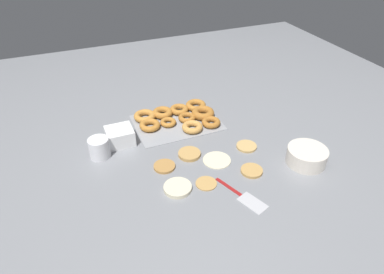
{
  "coord_description": "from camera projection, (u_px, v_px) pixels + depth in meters",
  "views": [
    {
      "loc": [
        0.48,
        1.09,
        0.92
      ],
      "look_at": [
        -0.0,
        -0.07,
        0.04
      ],
      "focal_mm": 32.0,
      "sensor_mm": 36.0,
      "label": 1
    }
  ],
  "objects": [
    {
      "name": "spatula",
      "position": [
        247.0,
        199.0,
        1.27
      ],
      "size": [
        0.12,
        0.23,
        0.01
      ],
      "rotation": [
        0.0,
        0.0,
        1.93
      ],
      "color": "maroon",
      "rests_on": "ground_plane"
    },
    {
      "name": "pancake_5",
      "position": [
        247.0,
        146.0,
        1.54
      ],
      "size": [
        0.09,
        0.09,
        0.01
      ],
      "primitive_type": "cylinder",
      "color": "tan",
      "rests_on": "ground_plane"
    },
    {
      "name": "batter_bowl",
      "position": [
        307.0,
        156.0,
        1.43
      ],
      "size": [
        0.17,
        0.17,
        0.07
      ],
      "color": "silver",
      "rests_on": "ground_plane"
    },
    {
      "name": "paper_cup",
      "position": [
        99.0,
        148.0,
        1.46
      ],
      "size": [
        0.09,
        0.09,
        0.09
      ],
      "color": "white",
      "rests_on": "ground_plane"
    },
    {
      "name": "ground_plane",
      "position": [
        198.0,
        153.0,
        1.51
      ],
      "size": [
        3.0,
        3.0,
        0.0
      ],
      "primitive_type": "plane",
      "color": "gray"
    },
    {
      "name": "container_stack",
      "position": [
        120.0,
        136.0,
        1.55
      ],
      "size": [
        0.12,
        0.11,
        0.07
      ],
      "color": "white",
      "rests_on": "ground_plane"
    },
    {
      "name": "pancake_3",
      "position": [
        217.0,
        160.0,
        1.46
      ],
      "size": [
        0.12,
        0.12,
        0.01
      ],
      "primitive_type": "cylinder",
      "color": "beige",
      "rests_on": "ground_plane"
    },
    {
      "name": "pancake_6",
      "position": [
        190.0,
        154.0,
        1.49
      ],
      "size": [
        0.1,
        0.1,
        0.02
      ],
      "primitive_type": "cylinder",
      "color": "tan",
      "rests_on": "ground_plane"
    },
    {
      "name": "pancake_0",
      "position": [
        252.0,
        171.0,
        1.4
      ],
      "size": [
        0.09,
        0.09,
        0.01
      ],
      "primitive_type": "cylinder",
      "color": "tan",
      "rests_on": "ground_plane"
    },
    {
      "name": "donut_tray",
      "position": [
        179.0,
        117.0,
        1.72
      ],
      "size": [
        0.41,
        0.3,
        0.04
      ],
      "color": "#93969B",
      "rests_on": "ground_plane"
    },
    {
      "name": "pancake_2",
      "position": [
        178.0,
        188.0,
        1.32
      ],
      "size": [
        0.11,
        0.11,
        0.02
      ],
      "primitive_type": "cylinder",
      "color": "beige",
      "rests_on": "ground_plane"
    },
    {
      "name": "pancake_4",
      "position": [
        164.0,
        166.0,
        1.42
      ],
      "size": [
        0.09,
        0.09,
        0.01
      ],
      "primitive_type": "cylinder",
      "color": "#B27F42",
      "rests_on": "ground_plane"
    },
    {
      "name": "pancake_1",
      "position": [
        206.0,
        183.0,
        1.34
      ],
      "size": [
        0.08,
        0.08,
        0.01
      ],
      "primitive_type": "cylinder",
      "color": "tan",
      "rests_on": "ground_plane"
    }
  ]
}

